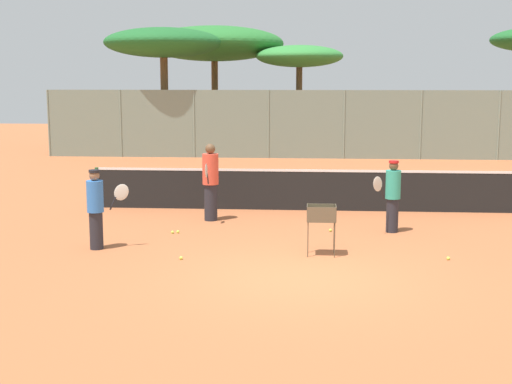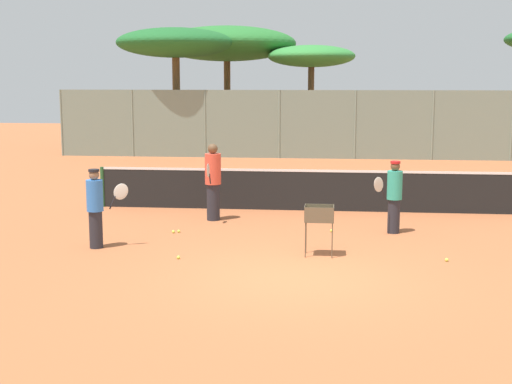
{
  "view_description": "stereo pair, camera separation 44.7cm",
  "coord_description": "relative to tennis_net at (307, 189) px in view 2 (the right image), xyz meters",
  "views": [
    {
      "loc": [
        0.12,
        -11.91,
        3.41
      ],
      "look_at": [
        -0.99,
        3.01,
        1.0
      ],
      "focal_mm": 50.0,
      "sensor_mm": 36.0,
      "label": 1
    },
    {
      "loc": [
        0.57,
        -11.87,
        3.41
      ],
      "look_at": [
        -0.99,
        3.01,
        1.0
      ],
      "focal_mm": 50.0,
      "sensor_mm": 36.0,
      "label": 2
    }
  ],
  "objects": [
    {
      "name": "back_fence",
      "position": [
        0.0,
        12.05,
        0.89
      ],
      "size": [
        22.46,
        0.08,
        2.89
      ],
      "color": "gray",
      "rests_on": "ground_plane"
    },
    {
      "name": "player_red_cap",
      "position": [
        -2.22,
        -1.49,
        0.39
      ],
      "size": [
        0.39,
        0.95,
        1.85
      ],
      "rotation": [
        0.0,
        0.0,
        4.68
      ],
      "color": "#26262D",
      "rests_on": "ground_plane"
    },
    {
      "name": "ground_plane",
      "position": [
        0.0,
        -6.32,
        -0.56
      ],
      "size": [
        80.0,
        80.0,
        0.0
      ],
      "primitive_type": "plane",
      "color": "#B26038"
    },
    {
      "name": "tree_3",
      "position": [
        -6.42,
        13.86,
        4.36
      ],
      "size": [
        5.3,
        5.3,
        5.61
      ],
      "color": "brown",
      "rests_on": "ground_plane"
    },
    {
      "name": "tree_1",
      "position": [
        -4.52,
        16.78,
        4.46
      ],
      "size": [
        6.74,
        6.74,
        5.87
      ],
      "color": "brown",
      "rests_on": "ground_plane"
    },
    {
      "name": "tennis_ball_4",
      "position": [
        0.63,
        -2.56,
        -0.53
      ],
      "size": [
        0.07,
        0.07,
        0.07
      ],
      "primitive_type": "sphere",
      "color": "#D1E54C",
      "rests_on": "ground_plane"
    },
    {
      "name": "ball_cart",
      "position": [
        0.39,
        -4.72,
        0.19
      ],
      "size": [
        0.56,
        0.41,
        0.98
      ],
      "color": "brown",
      "rests_on": "ground_plane"
    },
    {
      "name": "tree_0",
      "position": [
        -0.36,
        15.07,
        3.77
      ],
      "size": [
        4.02,
        4.02,
        4.88
      ],
      "color": "brown",
      "rests_on": "ground_plane"
    },
    {
      "name": "tennis_ball_3",
      "position": [
        -2.75,
        -2.98,
        -0.53
      ],
      "size": [
        0.07,
        0.07,
        0.07
      ],
      "primitive_type": "sphere",
      "color": "#D1E54C",
      "rests_on": "ground_plane"
    },
    {
      "name": "parked_car",
      "position": [
        -4.19,
        16.02,
        0.1
      ],
      "size": [
        4.2,
        1.7,
        1.6
      ],
      "color": "#3F4C8C",
      "rests_on": "ground_plane"
    },
    {
      "name": "tennis_ball_1",
      "position": [
        -2.27,
        -5.27,
        -0.53
      ],
      "size": [
        0.07,
        0.07,
        0.07
      ],
      "primitive_type": "sphere",
      "color": "#D1E54C",
      "rests_on": "ground_plane"
    },
    {
      "name": "player_yellow_shirt",
      "position": [
        -4.1,
        -4.54,
        0.28
      ],
      "size": [
        0.85,
        0.4,
        1.61
      ],
      "rotation": [
        0.0,
        0.0,
        0.32
      ],
      "color": "#26262D",
      "rests_on": "ground_plane"
    },
    {
      "name": "tennis_net",
      "position": [
        0.0,
        0.0,
        0.0
      ],
      "size": [
        11.0,
        0.1,
        1.07
      ],
      "color": "#26592D",
      "rests_on": "ground_plane"
    },
    {
      "name": "tennis_ball_0",
      "position": [
        -2.86,
        -3.03,
        -0.53
      ],
      "size": [
        0.07,
        0.07,
        0.07
      ],
      "primitive_type": "sphere",
      "color": "#D1E54C",
      "rests_on": "ground_plane"
    },
    {
      "name": "tennis_ball_2",
      "position": [
        2.78,
        -4.92,
        -0.53
      ],
      "size": [
        0.07,
        0.07,
        0.07
      ],
      "primitive_type": "sphere",
      "color": "#D1E54C",
      "rests_on": "ground_plane"
    },
    {
      "name": "player_white_outfit",
      "position": [
        1.98,
        -2.51,
        0.28
      ],
      "size": [
        0.69,
        0.67,
        1.6
      ],
      "rotation": [
        0.0,
        0.0,
        3.91
      ],
      "color": "#26262D",
      "rests_on": "ground_plane"
    }
  ]
}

